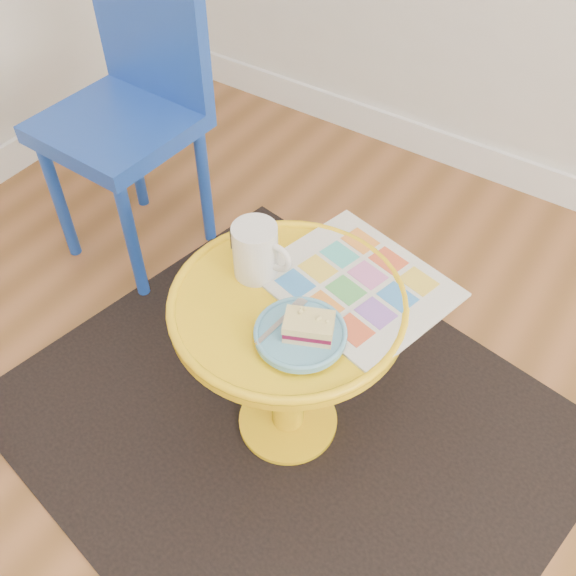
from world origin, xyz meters
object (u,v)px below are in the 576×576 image
Objects in this scene: mug at (256,250)px; plate at (300,334)px; chair at (132,98)px; newspaper at (357,284)px; side_table at (288,342)px.

mug reaches higher than plate.
chair is at bearing 152.91° from plate.
newspaper is (0.85, -0.24, -0.03)m from chair.
plate is at bearing -80.94° from newspaper.
mug reaches higher than newspaper.
chair reaches higher than side_table.
newspaper reaches higher than side_table.
side_table is 0.85m from chair.
chair is at bearing 178.41° from newspaper.
side_table is 3.64× the size of mug.
side_table is at bearing -113.69° from newspaper.
newspaper is 0.19m from plate.
plate is (0.83, -0.42, -0.02)m from chair.
chair is at bearing 151.26° from mug.
chair is 4.93× the size of plate.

